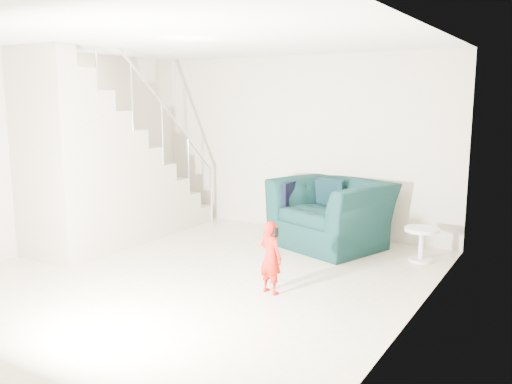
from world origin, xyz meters
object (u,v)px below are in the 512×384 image
at_px(armchair, 331,214).
at_px(toddler, 271,257).
at_px(side_table, 422,239).
at_px(staircase, 101,178).

xyz_separation_m(armchair, toddler, (0.18, -2.06, -0.07)).
xyz_separation_m(side_table, staircase, (-4.11, -1.49, 0.65)).
bearing_deg(toddler, side_table, -105.25).
bearing_deg(armchair, staircase, -131.89).
xyz_separation_m(toddler, staircase, (-3.02, 0.50, 0.55)).
bearing_deg(side_table, staircase, -160.05).
bearing_deg(staircase, toddler, -9.38).
height_order(armchair, toddler, armchair).
distance_m(side_table, staircase, 4.42).
relative_size(side_table, staircase, 0.12).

